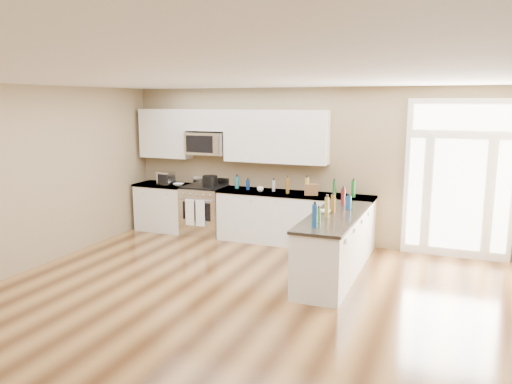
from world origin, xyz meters
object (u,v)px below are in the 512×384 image
peninsula_cabinet (334,248)px  kitchen_range (205,210)px  stockpot (210,181)px  toaster_oven (166,178)px

peninsula_cabinet → kitchen_range: 3.24m
stockpot → toaster_oven: size_ratio=1.00×
stockpot → kitchen_range: bearing=172.1°
peninsula_cabinet → stockpot: stockpot is taller
peninsula_cabinet → kitchen_range: (-2.89, 1.45, 0.04)m
kitchen_range → stockpot: (0.14, -0.02, 0.58)m
peninsula_cabinet → kitchen_range: size_ratio=2.15×
toaster_oven → peninsula_cabinet: bearing=-12.8°
kitchen_range → toaster_oven: size_ratio=3.68×
toaster_oven → stockpot: bearing=10.4°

